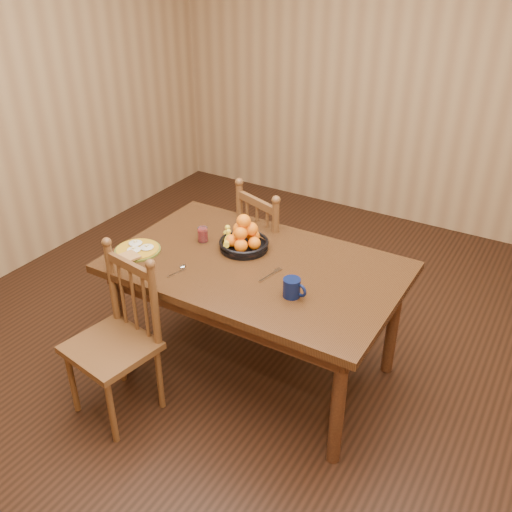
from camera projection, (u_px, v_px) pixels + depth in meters
The scene contains 10 objects.
room at pixel (256, 161), 2.86m from camera, with size 4.52×5.02×2.72m.
dining_table at pixel (256, 277), 3.21m from camera, with size 1.60×1.00×0.75m.
chair_far at pixel (274, 253), 3.85m from camera, with size 0.55×0.54×0.96m.
chair_near at pixel (117, 341), 3.04m from camera, with size 0.48×0.47×0.93m.
breakfast_plate at pixel (137, 250), 3.28m from camera, with size 0.26×0.30×0.04m.
fork at pixel (272, 274), 3.06m from camera, with size 0.05×0.18×0.00m.
spoon at pixel (181, 268), 3.11m from camera, with size 0.05×0.16×0.01m.
coffee_mug at pixel (293, 288), 2.86m from camera, with size 0.13×0.09×0.10m.
juice_glass at pixel (203, 235), 3.37m from camera, with size 0.06×0.06×0.09m.
fruit_bowl at pixel (243, 239), 3.28m from camera, with size 0.32×0.29×0.22m.
Camera 1 is at (1.40, -2.33, 2.37)m, focal length 40.00 mm.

